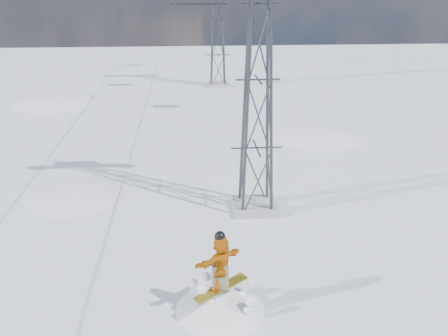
{
  "coord_description": "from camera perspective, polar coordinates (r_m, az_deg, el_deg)",
  "views": [
    {
      "loc": [
        -1.9,
        -10.79,
        9.22
      ],
      "look_at": [
        -0.81,
        3.96,
        3.49
      ],
      "focal_mm": 40.0,
      "sensor_mm": 36.0,
      "label": 1
    }
  ],
  "objects": [
    {
      "name": "snow_terrain",
      "position": [
        37.26,
        -8.17,
        -9.37
      ],
      "size": [
        39.0,
        37.0,
        22.0
      ],
      "color": "white",
      "rests_on": "ground"
    },
    {
      "name": "lift_tower_far",
      "position": [
        44.03,
        -0.73,
        16.3
      ],
      "size": [
        5.2,
        1.8,
        11.43
      ],
      "color": "#999999",
      "rests_on": "ground"
    },
    {
      "name": "lift_tower_near",
      "position": [
        19.35,
        3.93,
        9.96
      ],
      "size": [
        5.2,
        1.8,
        11.43
      ],
      "color": "#999999",
      "rests_on": "ground"
    }
  ]
}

